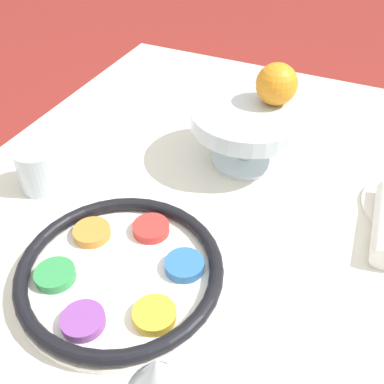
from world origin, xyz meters
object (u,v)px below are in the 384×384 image
at_px(fruit_stand, 248,122).
at_px(cup_near, 39,168).
at_px(wine_glass, 158,382).
at_px(orange_fruit, 277,84).
at_px(seder_plate, 121,271).

distance_m(fruit_stand, cup_near, 0.37).
distance_m(wine_glass, orange_fruit, 0.53).
relative_size(orange_fruit, cup_near, 0.94).
xyz_separation_m(seder_plate, orange_fruit, (0.37, -0.10, 0.13)).
bearing_deg(cup_near, seder_plate, -117.25).
distance_m(wine_glass, fruit_stand, 0.50).
bearing_deg(wine_glass, seder_plate, 43.07).
distance_m(fruit_stand, orange_fruit, 0.08).
xyz_separation_m(orange_fruit, cup_near, (-0.26, 0.33, -0.10)).
distance_m(seder_plate, orange_fruit, 0.41).
relative_size(wine_glass, cup_near, 1.83).
height_order(seder_plate, wine_glass, wine_glass).
relative_size(wine_glass, orange_fruit, 1.95).
height_order(seder_plate, orange_fruit, orange_fruit).
height_order(wine_glass, orange_fruit, orange_fruit).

